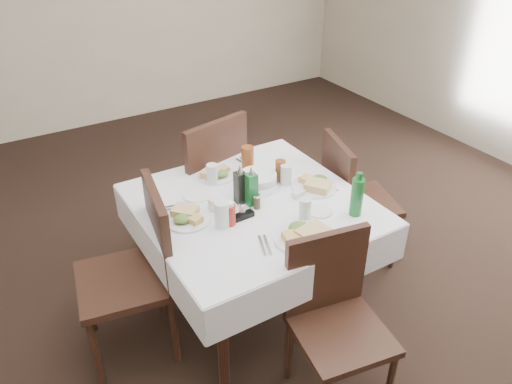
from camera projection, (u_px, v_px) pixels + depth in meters
ground_plane at (276, 316)px, 3.09m from camera, size 7.00×7.00×0.00m
room_shell at (284, 36)px, 2.19m from camera, size 6.04×7.04×2.80m
dining_table at (252, 216)px, 2.83m from camera, size 1.22×1.22×0.76m
chair_north at (206, 177)px, 3.37m from camera, size 0.59×0.59×1.04m
chair_south at (334, 310)px, 2.42m from camera, size 0.49×0.49×0.91m
chair_east at (350, 194)px, 3.31m from camera, size 0.54×0.54×0.92m
chair_west at (140, 264)px, 2.63m from camera, size 0.55×0.55×1.00m
meal_north at (217, 174)px, 3.03m from camera, size 0.23×0.23×0.05m
meal_south at (304, 235)px, 2.49m from camera, size 0.30×0.30×0.06m
meal_east at (316, 184)px, 2.91m from camera, size 0.27×0.27×0.06m
meal_west at (187, 217)px, 2.63m from camera, size 0.25×0.25×0.05m
side_plate_a at (197, 195)px, 2.85m from camera, size 0.17×0.17×0.01m
side_plate_b at (320, 211)px, 2.71m from camera, size 0.14×0.14×0.01m
water_n at (212, 174)px, 2.94m from camera, size 0.07×0.07×0.12m
water_s at (305, 209)px, 2.63m from camera, size 0.06×0.06×0.12m
water_e at (286, 175)px, 2.93m from camera, size 0.07×0.07×0.12m
water_w at (222, 214)px, 2.56m from camera, size 0.08×0.08×0.15m
iced_tea_a at (248, 159)px, 3.07m from camera, size 0.08×0.08×0.16m
iced_tea_b at (280, 171)px, 2.97m from camera, size 0.06×0.06×0.13m
bread_basket at (258, 180)px, 2.92m from camera, size 0.25×0.25×0.08m
oil_cruet_dark at (240, 186)px, 2.74m from camera, size 0.06×0.06×0.24m
oil_cruet_green at (251, 188)px, 2.72m from camera, size 0.06×0.06×0.24m
ketchup_bottle at (230, 214)px, 2.58m from camera, size 0.06×0.06×0.14m
salt_shaker at (242, 209)px, 2.66m from camera, size 0.04×0.04×0.08m
pepper_shaker at (257, 201)px, 2.72m from camera, size 0.04×0.04×0.09m
coffee_mug at (215, 205)px, 2.70m from camera, size 0.11×0.11×0.08m
sunglasses at (242, 216)px, 2.65m from camera, size 0.14×0.05×0.03m
green_bottle at (357, 196)px, 2.63m from camera, size 0.07×0.07×0.26m
sugar_caddy at (298, 194)px, 2.83m from camera, size 0.09×0.06×0.04m
cutlery_n at (247, 164)px, 3.17m from camera, size 0.07×0.20×0.01m
cutlery_s at (265, 245)px, 2.45m from camera, size 0.09×0.17×0.01m
cutlery_e at (325, 192)px, 2.88m from camera, size 0.16×0.07×0.01m
cutlery_w at (171, 208)px, 2.73m from camera, size 0.20×0.09×0.01m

